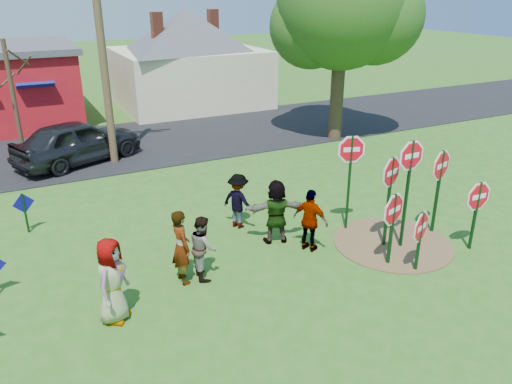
{
  "coord_description": "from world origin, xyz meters",
  "views": [
    {
      "loc": [
        -4.24,
        -10.11,
        6.49
      ],
      "look_at": [
        1.22,
        0.77,
        1.48
      ],
      "focal_mm": 35.0,
      "sensor_mm": 36.0,
      "label": 1
    }
  ],
  "objects_px": {
    "stop_sign_b": "(351,159)",
    "utility_pole": "(100,32)",
    "person_b": "(181,247)",
    "suv": "(78,141)",
    "person_a": "(112,281)",
    "leafy_tree": "(345,10)",
    "stop_sign_d": "(440,172)",
    "stop_sign_a": "(393,215)",
    "stop_sign_c": "(410,170)"
  },
  "relations": [
    {
      "from": "suv",
      "to": "leafy_tree",
      "type": "distance_m",
      "value": 12.27
    },
    {
      "from": "suv",
      "to": "leafy_tree",
      "type": "xyz_separation_m",
      "value": [
        11.22,
        -1.64,
        4.68
      ]
    },
    {
      "from": "stop_sign_b",
      "to": "leafy_tree",
      "type": "distance_m",
      "value": 10.12
    },
    {
      "from": "stop_sign_a",
      "to": "stop_sign_d",
      "type": "height_order",
      "value": "stop_sign_d"
    },
    {
      "from": "stop_sign_b",
      "to": "stop_sign_c",
      "type": "xyz_separation_m",
      "value": [
        0.68,
        -1.54,
        0.07
      ]
    },
    {
      "from": "person_b",
      "to": "leafy_tree",
      "type": "bearing_deg",
      "value": -54.93
    },
    {
      "from": "person_a",
      "to": "stop_sign_c",
      "type": "bearing_deg",
      "value": -53.74
    },
    {
      "from": "stop_sign_d",
      "to": "suv",
      "type": "height_order",
      "value": "stop_sign_d"
    },
    {
      "from": "stop_sign_c",
      "to": "stop_sign_d",
      "type": "bearing_deg",
      "value": 9.2
    },
    {
      "from": "leafy_tree",
      "to": "stop_sign_b",
      "type": "bearing_deg",
      "value": -123.69
    },
    {
      "from": "person_a",
      "to": "utility_pole",
      "type": "relative_size",
      "value": 0.2
    },
    {
      "from": "stop_sign_c",
      "to": "utility_pole",
      "type": "bearing_deg",
      "value": 115.56
    },
    {
      "from": "stop_sign_c",
      "to": "person_b",
      "type": "relative_size",
      "value": 1.7
    },
    {
      "from": "person_b",
      "to": "suv",
      "type": "height_order",
      "value": "person_b"
    },
    {
      "from": "stop_sign_c",
      "to": "suv",
      "type": "xyz_separation_m",
      "value": [
        -6.63,
        11.09,
        -1.31
      ]
    },
    {
      "from": "utility_pole",
      "to": "leafy_tree",
      "type": "height_order",
      "value": "utility_pole"
    },
    {
      "from": "stop_sign_a",
      "to": "person_b",
      "type": "relative_size",
      "value": 1.12
    },
    {
      "from": "stop_sign_b",
      "to": "stop_sign_c",
      "type": "bearing_deg",
      "value": -47.52
    },
    {
      "from": "stop_sign_c",
      "to": "utility_pole",
      "type": "xyz_separation_m",
      "value": [
        -5.41,
        10.5,
        2.77
      ]
    },
    {
      "from": "stop_sign_c",
      "to": "suv",
      "type": "bearing_deg",
      "value": 119.17
    },
    {
      "from": "utility_pole",
      "to": "leafy_tree",
      "type": "bearing_deg",
      "value": -5.95
    },
    {
      "from": "stop_sign_b",
      "to": "stop_sign_d",
      "type": "height_order",
      "value": "stop_sign_b"
    },
    {
      "from": "stop_sign_c",
      "to": "utility_pole",
      "type": "relative_size",
      "value": 0.33
    },
    {
      "from": "stop_sign_c",
      "to": "stop_sign_d",
      "type": "relative_size",
      "value": 1.2
    },
    {
      "from": "stop_sign_a",
      "to": "stop_sign_c",
      "type": "distance_m",
      "value": 1.35
    },
    {
      "from": "stop_sign_a",
      "to": "stop_sign_b",
      "type": "relative_size",
      "value": 0.7
    },
    {
      "from": "stop_sign_b",
      "to": "leafy_tree",
      "type": "relative_size",
      "value": 0.34
    },
    {
      "from": "suv",
      "to": "person_b",
      "type": "bearing_deg",
      "value": 161.71
    },
    {
      "from": "stop_sign_d",
      "to": "stop_sign_a",
      "type": "bearing_deg",
      "value": -176.57
    },
    {
      "from": "stop_sign_a",
      "to": "person_a",
      "type": "bearing_deg",
      "value": 156.59
    },
    {
      "from": "person_a",
      "to": "person_b",
      "type": "height_order",
      "value": "person_a"
    },
    {
      "from": "stop_sign_a",
      "to": "suv",
      "type": "distance_m",
      "value": 12.98
    },
    {
      "from": "stop_sign_c",
      "to": "stop_sign_d",
      "type": "xyz_separation_m",
      "value": [
        1.4,
        0.27,
        -0.37
      ]
    },
    {
      "from": "stop_sign_b",
      "to": "utility_pole",
      "type": "xyz_separation_m",
      "value": [
        -4.72,
        8.96,
        2.84
      ]
    },
    {
      "from": "stop_sign_c",
      "to": "person_b",
      "type": "height_order",
      "value": "stop_sign_c"
    },
    {
      "from": "person_b",
      "to": "suv",
      "type": "bearing_deg",
      "value": 0.69
    },
    {
      "from": "stop_sign_b",
      "to": "utility_pole",
      "type": "bearing_deg",
      "value": 136.27
    },
    {
      "from": "stop_sign_b",
      "to": "stop_sign_c",
      "type": "relative_size",
      "value": 0.94
    },
    {
      "from": "person_a",
      "to": "suv",
      "type": "distance_m",
      "value": 10.89
    },
    {
      "from": "stop_sign_b",
      "to": "utility_pole",
      "type": "distance_m",
      "value": 10.52
    },
    {
      "from": "person_a",
      "to": "utility_pole",
      "type": "height_order",
      "value": "utility_pole"
    },
    {
      "from": "person_a",
      "to": "suv",
      "type": "height_order",
      "value": "person_a"
    },
    {
      "from": "person_a",
      "to": "utility_pole",
      "type": "bearing_deg",
      "value": 26.28
    },
    {
      "from": "stop_sign_d",
      "to": "utility_pole",
      "type": "height_order",
      "value": "utility_pole"
    },
    {
      "from": "person_b",
      "to": "suv",
      "type": "distance_m",
      "value": 10.11
    },
    {
      "from": "stop_sign_b",
      "to": "stop_sign_a",
      "type": "bearing_deg",
      "value": -77.43
    },
    {
      "from": "stop_sign_c",
      "to": "stop_sign_b",
      "type": "bearing_deg",
      "value": 112.31
    },
    {
      "from": "stop_sign_c",
      "to": "leafy_tree",
      "type": "distance_m",
      "value": 11.04
    },
    {
      "from": "stop_sign_c",
      "to": "person_a",
      "type": "bearing_deg",
      "value": 176.51
    },
    {
      "from": "leafy_tree",
      "to": "stop_sign_a",
      "type": "bearing_deg",
      "value": -118.78
    }
  ]
}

